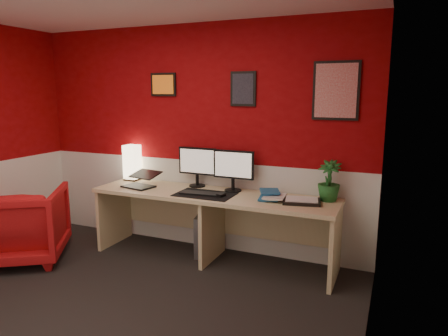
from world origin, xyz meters
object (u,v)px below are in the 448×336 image
at_px(monitor_left, 197,161).
at_px(pc_tower, 207,233).
at_px(potted_plant, 329,181).
at_px(armchair, 21,224).
at_px(laptop, 138,178).
at_px(monitor_right, 233,164).
at_px(desk, 212,227).
at_px(zen_tray, 302,201).
at_px(shoji_lamp, 132,163).

bearing_deg(monitor_left, pc_tower, -24.43).
bearing_deg(potted_plant, armchair, -162.10).
height_order(laptop, potted_plant, potted_plant).
height_order(monitor_right, potted_plant, monitor_right).
xyz_separation_m(desk, armchair, (-1.86, -0.79, 0.03)).
xyz_separation_m(monitor_right, zen_tray, (0.78, -0.18, -0.28)).
height_order(shoji_lamp, potted_plant, shoji_lamp).
relative_size(desk, laptop, 7.88).
relative_size(potted_plant, pc_tower, 0.88).
relative_size(monitor_left, pc_tower, 1.29).
distance_m(potted_plant, pc_tower, 1.47).
relative_size(zen_tray, potted_plant, 0.88).
distance_m(desk, armchair, 2.02).
bearing_deg(zen_tray, monitor_right, 167.06).
bearing_deg(monitor_right, desk, -131.48).
distance_m(potted_plant, armchair, 3.21).
relative_size(laptop, monitor_right, 0.57).
relative_size(laptop, potted_plant, 0.83).
xyz_separation_m(monitor_left, pc_tower, (0.16, -0.07, -0.80)).
relative_size(monitor_right, zen_tray, 1.66).
relative_size(shoji_lamp, pc_tower, 0.89).
distance_m(desk, pc_tower, 0.25).
xyz_separation_m(shoji_lamp, pc_tower, (1.02, -0.07, -0.70)).
bearing_deg(zen_tray, armchair, -164.22).
xyz_separation_m(shoji_lamp, laptop, (0.29, -0.30, -0.09)).
xyz_separation_m(monitor_left, monitor_right, (0.45, -0.05, 0.00)).
xyz_separation_m(zen_tray, pc_tower, (-1.07, 0.16, -0.52)).
relative_size(shoji_lamp, laptop, 1.21).
height_order(monitor_right, pc_tower, monitor_right).
bearing_deg(shoji_lamp, monitor_right, -2.03).
height_order(monitor_right, zen_tray, monitor_right).
bearing_deg(laptop, monitor_left, 38.51).
relative_size(monitor_left, monitor_right, 1.00).
relative_size(desk, armchair, 3.02).
xyz_separation_m(monitor_right, armchair, (-2.02, -0.97, -0.63)).
bearing_deg(desk, potted_plant, 9.16).
height_order(monitor_left, zen_tray, monitor_left).
distance_m(laptop, potted_plant, 2.04).
bearing_deg(potted_plant, monitor_right, -179.70).
bearing_deg(monitor_left, desk, -38.35).
bearing_deg(potted_plant, zen_tray, -139.83).
relative_size(shoji_lamp, armchair, 0.46).
xyz_separation_m(potted_plant, pc_tower, (-1.29, -0.03, -0.70)).
height_order(desk, potted_plant, potted_plant).
xyz_separation_m(desk, zen_tray, (0.94, 0.00, 0.38)).
relative_size(desk, shoji_lamp, 6.50).
distance_m(desk, shoji_lamp, 1.30).
bearing_deg(pc_tower, armchair, -164.08).
distance_m(shoji_lamp, laptop, 0.42).
distance_m(laptop, monitor_right, 1.07).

